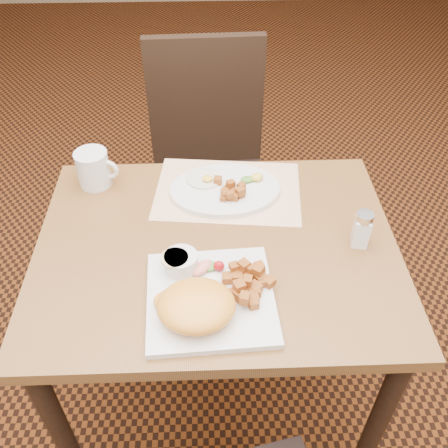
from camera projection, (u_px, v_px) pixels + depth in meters
ground at (219, 396)px, 1.75m from camera, size 8.00×8.00×0.00m
table at (217, 274)px, 1.31m from camera, size 0.90×0.70×0.75m
chair_far at (208, 162)px, 1.86m from camera, size 0.44×0.45×0.97m
placemat at (228, 191)px, 1.40m from camera, size 0.43×0.32×0.00m
plate_square at (211, 298)px, 1.11m from camera, size 0.29×0.29×0.02m
plate_oval at (225, 190)px, 1.38m from camera, size 0.32×0.25×0.02m
hollandaise_mound at (195, 306)px, 1.04m from camera, size 0.18×0.15×0.06m
ramekin at (181, 262)px, 1.14m from camera, size 0.08×0.08×0.04m
garnish_sq at (208, 267)px, 1.15m from camera, size 0.08×0.07×0.03m
fried_egg at (204, 178)px, 1.40m from camera, size 0.10×0.10×0.02m
garnish_ov at (253, 178)px, 1.40m from camera, size 0.07×0.04×0.02m
salt_shaker at (362, 229)px, 1.21m from camera, size 0.05×0.05×0.10m
coffee_mug at (94, 169)px, 1.39m from camera, size 0.12×0.09×0.10m
home_fries_sq at (248, 283)px, 1.11m from camera, size 0.12×0.13×0.04m
home_fries_ov at (231, 190)px, 1.35m from camera, size 0.09×0.10×0.03m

